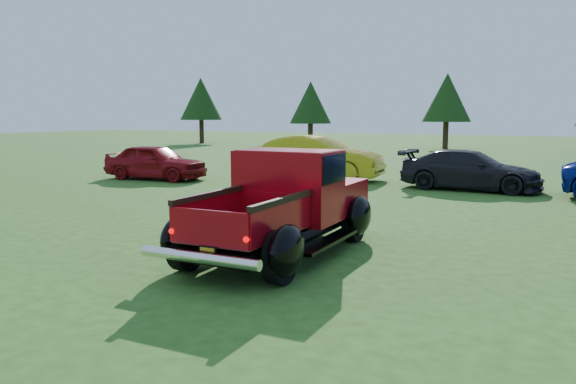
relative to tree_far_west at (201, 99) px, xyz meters
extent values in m
plane|color=#284D16|center=(22.00, -30.00, -3.52)|extent=(120.00, 120.00, 0.00)
cylinder|color=#332114|center=(0.00, 0.00, -2.58)|extent=(0.36, 0.36, 1.87)
cone|color=black|center=(0.00, 0.00, 0.02)|extent=(3.33, 3.33, 3.33)
cylinder|color=#332114|center=(10.00, -1.00, -2.69)|extent=(0.36, 0.36, 1.66)
cone|color=black|center=(10.00, -1.00, -0.39)|extent=(2.94, 2.94, 2.94)
cylinder|color=#332114|center=(19.00, 1.00, -2.62)|extent=(0.36, 0.36, 1.80)
cone|color=black|center=(19.00, 1.00, -0.12)|extent=(3.20, 3.20, 3.20)
cylinder|color=black|center=(21.49, -31.00, -3.16)|extent=(0.21, 0.71, 0.71)
cylinder|color=black|center=(23.00, -31.00, -3.16)|extent=(0.21, 0.71, 0.71)
cylinder|color=black|center=(21.49, -28.15, -3.16)|extent=(0.21, 0.71, 0.71)
cylinder|color=black|center=(23.00, -28.15, -3.16)|extent=(0.21, 0.71, 0.71)
cube|color=black|center=(22.24, -29.53, -3.12)|extent=(1.25, 4.19, 0.18)
cube|color=maroon|center=(22.24, -28.06, -2.75)|extent=(1.52, 1.34, 0.55)
cube|color=silver|center=(22.24, -27.37, -2.76)|extent=(1.43, 0.05, 0.45)
cube|color=maroon|center=(22.24, -29.22, -2.45)|extent=(1.59, 1.03, 1.16)
cube|color=black|center=(22.24, -29.22, -2.14)|extent=(1.62, 0.94, 0.45)
cube|color=maroon|center=(22.24, -29.22, -1.90)|extent=(1.52, 0.94, 0.07)
cube|color=brown|center=(22.25, -30.64, -2.97)|extent=(1.21, 1.78, 0.04)
cube|color=maroon|center=(21.64, -30.65, -2.73)|extent=(0.05, 1.78, 0.46)
cube|color=maroon|center=(22.85, -30.64, -2.73)|extent=(0.05, 1.78, 0.46)
cube|color=maroon|center=(22.24, -29.75, -2.73)|extent=(1.20, 0.05, 0.46)
cube|color=maroon|center=(22.25, -31.54, -2.73)|extent=(1.20, 0.05, 0.46)
cube|color=black|center=(21.64, -30.65, -2.46)|extent=(0.08, 1.78, 0.08)
cube|color=black|center=(22.85, -30.64, -2.46)|extent=(0.08, 1.78, 0.08)
ellipsoid|color=black|center=(21.40, -31.00, -3.06)|extent=(0.41, 0.95, 0.78)
ellipsoid|color=black|center=(23.09, -31.00, -3.06)|extent=(0.41, 0.95, 0.78)
ellipsoid|color=black|center=(21.40, -28.15, -3.06)|extent=(0.41, 0.95, 0.78)
ellipsoid|color=black|center=(23.09, -28.15, -3.06)|extent=(0.41, 0.95, 0.78)
cube|color=black|center=(21.40, -29.58, -3.22)|extent=(0.29, 1.87, 0.05)
cube|color=black|center=(23.09, -29.57, -3.22)|extent=(0.29, 1.87, 0.05)
cylinder|color=silver|center=(22.25, -31.76, -3.07)|extent=(1.74, 0.14, 0.14)
cube|color=black|center=(22.25, -31.57, -3.03)|extent=(0.27, 0.01, 0.13)
cube|color=gold|center=(22.25, -31.58, -3.03)|extent=(0.21, 0.01, 0.09)
sphere|color=#CC0505|center=(21.68, -31.56, -2.82)|extent=(0.08, 0.08, 0.08)
sphere|color=#CC0505|center=(22.82, -31.56, -2.82)|extent=(0.08, 0.08, 0.08)
imported|color=maroon|center=(13.50, -22.01, -2.90)|extent=(3.72, 1.70, 1.24)
imported|color=gold|center=(18.51, -19.52, -2.76)|extent=(4.72, 2.00, 1.52)
imported|color=black|center=(23.75, -20.02, -2.92)|extent=(4.18, 1.88, 1.19)
camera|label=1|loc=(26.28, -37.39, -1.31)|focal=35.00mm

